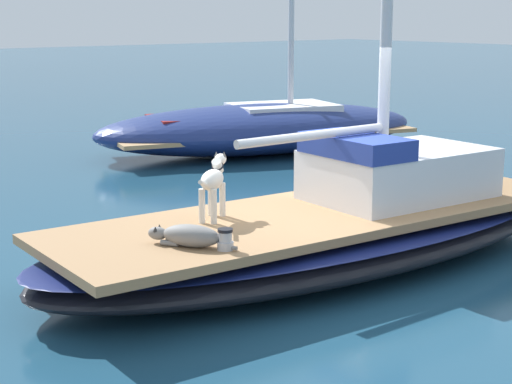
{
  "coord_description": "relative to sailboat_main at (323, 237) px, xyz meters",
  "views": [
    {
      "loc": [
        6.79,
        -6.38,
        2.9
      ],
      "look_at": [
        0.0,
        -1.0,
        1.01
      ],
      "focal_mm": 57.91,
      "sensor_mm": 36.0,
      "label": 1
    }
  ],
  "objects": [
    {
      "name": "sailboat_main",
      "position": [
        0.0,
        0.0,
        0.0
      ],
      "size": [
        2.93,
        7.37,
        0.66
      ],
      "color": "black",
      "rests_on": "ground"
    },
    {
      "name": "moored_boat_port_side",
      "position": [
        -6.65,
        4.35,
        0.21
      ],
      "size": [
        4.49,
        7.53,
        6.97
      ],
      "color": "navy",
      "rests_on": "ground"
    },
    {
      "name": "cabin_house",
      "position": [
        0.07,
        1.11,
        0.67
      ],
      "size": [
        1.52,
        2.3,
        0.84
      ],
      "color": "silver",
      "rests_on": "sailboat_main"
    },
    {
      "name": "ground_plane",
      "position": [
        0.0,
        0.0,
        -0.34
      ],
      "size": [
        120.0,
        120.0,
        0.0
      ],
      "primitive_type": "plane",
      "color": "navy"
    },
    {
      "name": "dog_white",
      "position": [
        -0.47,
        -1.23,
        0.75
      ],
      "size": [
        0.66,
        0.78,
        0.7
      ],
      "color": "silver",
      "rests_on": "sailboat_main"
    },
    {
      "name": "dog_grey",
      "position": [
        0.28,
        -2.07,
        0.43
      ],
      "size": [
        0.86,
        0.56,
        0.22
      ],
      "color": "gray",
      "rests_on": "sailboat_main"
    },
    {
      "name": "deck_winch",
      "position": [
        0.61,
        -1.86,
        0.42
      ],
      "size": [
        0.16,
        0.16,
        0.21
      ],
      "color": "#B7B7BC",
      "rests_on": "sailboat_main"
    }
  ]
}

